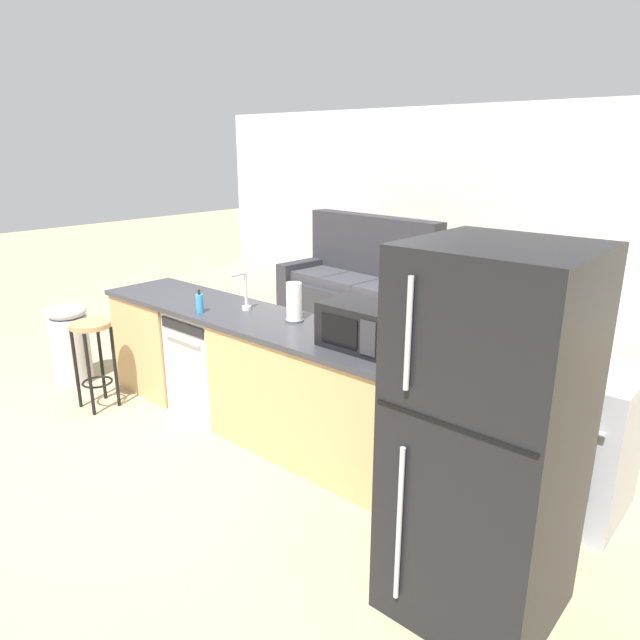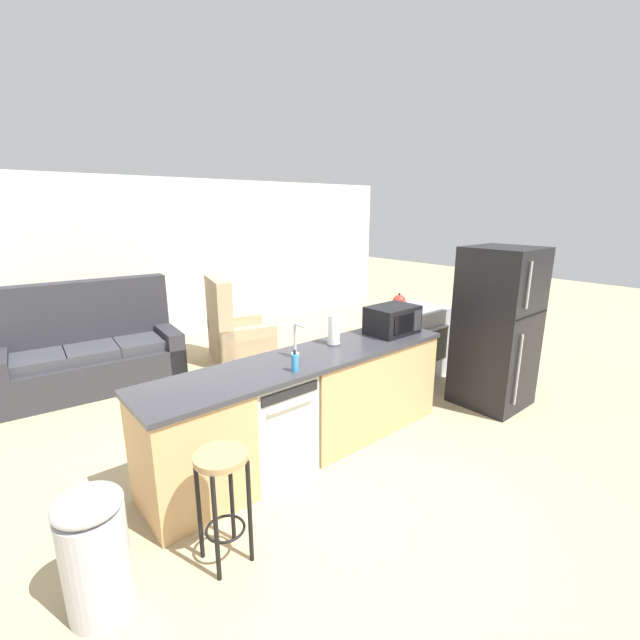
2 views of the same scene
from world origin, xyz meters
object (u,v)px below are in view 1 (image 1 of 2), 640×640
(dishwasher, at_px, (215,361))
(trash_bin, at_px, (70,342))
(bar_stool, at_px, (93,347))
(armchair, at_px, (481,325))
(stove_range, at_px, (563,434))
(kettle, at_px, (553,339))
(refrigerator, at_px, (487,440))
(microwave, at_px, (363,325))
(couch, at_px, (361,287))
(paper_towel_roll, at_px, (294,303))
(soap_bottle, at_px, (200,303))

(dishwasher, bearing_deg, trash_bin, -160.53)
(bar_stool, xyz_separation_m, armchair, (1.87, 3.20, -0.19))
(stove_range, relative_size, kettle, 4.39)
(refrigerator, xyz_separation_m, microwave, (-1.10, 0.55, 0.17))
(microwave, bearing_deg, couch, 127.32)
(kettle, bearing_deg, dishwasher, -164.42)
(microwave, height_order, paper_towel_roll, paper_towel_roll)
(kettle, bearing_deg, microwave, -143.90)
(soap_bottle, distance_m, bar_stool, 1.08)
(paper_towel_roll, bearing_deg, armchair, 83.02)
(soap_bottle, relative_size, kettle, 0.86)
(paper_towel_roll, bearing_deg, refrigerator, -20.07)
(stove_range, relative_size, refrigerator, 0.52)
(refrigerator, height_order, soap_bottle, refrigerator)
(soap_bottle, xyz_separation_m, trash_bin, (-1.57, -0.31, -0.59))
(armchair, bearing_deg, microwave, -81.11)
(armchair, bearing_deg, couch, 169.53)
(kettle, distance_m, armchair, 2.39)
(dishwasher, bearing_deg, stove_range, 11.91)
(kettle, bearing_deg, soap_bottle, -159.19)
(trash_bin, relative_size, armchair, 0.62)
(microwave, distance_m, couch, 3.69)
(microwave, height_order, trash_bin, microwave)
(refrigerator, distance_m, couch, 4.79)
(couch, bearing_deg, kettle, -35.17)
(soap_bottle, height_order, couch, couch)
(refrigerator, bearing_deg, stove_range, 89.99)
(paper_towel_roll, relative_size, armchair, 0.24)
(paper_towel_roll, height_order, kettle, paper_towel_roll)
(paper_towel_roll, bearing_deg, soap_bottle, -155.70)
(stove_range, bearing_deg, refrigerator, -90.01)
(paper_towel_roll, relative_size, trash_bin, 0.38)
(paper_towel_roll, relative_size, couch, 0.14)
(soap_bottle, relative_size, bar_stool, 0.24)
(refrigerator, height_order, trash_bin, refrigerator)
(dishwasher, height_order, stove_range, stove_range)
(trash_bin, relative_size, couch, 0.36)
(armchair, bearing_deg, kettle, -54.63)
(stove_range, xyz_separation_m, couch, (-3.30, 2.34, -0.06))
(microwave, xyz_separation_m, couch, (-2.20, 2.89, -0.65))
(bar_stool, height_order, armchair, armchair)
(stove_range, bearing_deg, soap_bottle, -163.18)
(bar_stool, bearing_deg, microwave, 15.74)
(paper_towel_roll, xyz_separation_m, trash_bin, (-2.26, -0.62, -0.66))
(stove_range, xyz_separation_m, refrigerator, (-0.00, -1.10, 0.42))
(stove_range, distance_m, bar_stool, 3.57)
(soap_bottle, relative_size, trash_bin, 0.24)
(trash_bin, xyz_separation_m, couch, (0.75, 3.40, 0.02))
(microwave, height_order, bar_stool, microwave)
(dishwasher, height_order, microwave, microwave)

